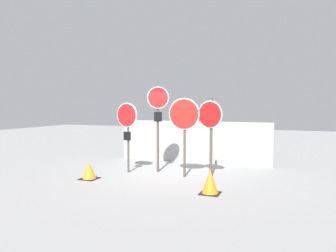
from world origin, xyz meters
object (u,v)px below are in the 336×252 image
Objects in this scene: traffic_cone_1 at (210,182)px; stop_sign_3 at (210,123)px; stop_sign_0 at (127,122)px; stop_sign_2 at (184,120)px; stop_sign_1 at (158,113)px; traffic_cone_0 at (89,171)px.

stop_sign_3 is at bearing 104.52° from traffic_cone_1.
stop_sign_0 is 2.56m from stop_sign_3.
stop_sign_2 is at bearing 9.00° from stop_sign_0.
traffic_cone_0 is (-1.41, -1.62, -1.62)m from stop_sign_1.
stop_sign_1 reaches higher than traffic_cone_1.
stop_sign_3 is at bearing -37.59° from stop_sign_1.
stop_sign_2 is (1.83, 0.02, 0.10)m from stop_sign_0.
stop_sign_0 is at bearing 179.12° from stop_sign_1.
traffic_cone_0 is at bearing 175.92° from traffic_cone_1.
stop_sign_0 is 4.51× the size of traffic_cone_0.
stop_sign_0 is 0.99m from stop_sign_1.
traffic_cone_0 is (-2.41, -1.19, -1.44)m from stop_sign_2.
stop_sign_0 is 0.94× the size of stop_sign_2.
stop_sign_1 is 1.16× the size of stop_sign_2.
traffic_cone_1 is at bearing -17.18° from stop_sign_0.
stop_sign_0 is 3.71× the size of traffic_cone_1.
stop_sign_3 is (0.72, 0.20, -0.09)m from stop_sign_2.
stop_sign_2 reaches higher than stop_sign_0.
stop_sign_2 is at bearing 128.39° from traffic_cone_1.
stop_sign_3 reaches higher than stop_sign_2.
traffic_cone_0 is at bearing -139.95° from stop_sign_3.
stop_sign_2 reaches higher than traffic_cone_1.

